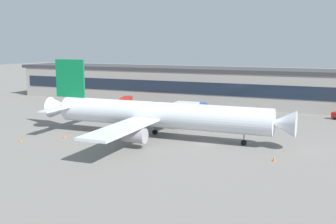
% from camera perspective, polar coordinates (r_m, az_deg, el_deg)
% --- Properties ---
extents(ground_plane, '(600.00, 600.00, 0.00)m').
position_cam_1_polar(ground_plane, '(82.69, 5.06, -4.43)').
color(ground_plane, slate).
extents(terminal_building, '(182.74, 18.70, 12.14)m').
position_cam_1_polar(terminal_building, '(134.42, 12.87, 3.35)').
color(terminal_building, '#9E9993').
rests_on(terminal_building, ground_plane).
extents(airliner, '(56.63, 48.37, 16.45)m').
position_cam_1_polar(airliner, '(86.86, -1.63, -0.36)').
color(airliner, silver).
rests_on(airliner, ground_plane).
extents(fuel_truck, '(5.30, 8.85, 3.35)m').
position_cam_1_polar(fuel_truck, '(128.73, -5.96, 1.39)').
color(fuel_truck, red).
rests_on(fuel_truck, ground_plane).
extents(crew_van, '(5.53, 4.75, 2.55)m').
position_cam_1_polar(crew_van, '(121.82, 4.32, 0.76)').
color(crew_van, '#2651A5').
rests_on(crew_van, ground_plane).
extents(baggage_tug, '(3.12, 4.07, 1.85)m').
position_cam_1_polar(baggage_tug, '(128.84, -1.79, 1.08)').
color(baggage_tug, '#2651A5').
rests_on(baggage_tug, ground_plane).
extents(pushback_tractor, '(5.38, 5.00, 1.75)m').
position_cam_1_polar(pushback_tractor, '(146.39, -13.10, 1.83)').
color(pushback_tractor, red).
rests_on(pushback_tractor, ground_plane).
extents(traffic_cone_0, '(0.57, 0.57, 0.71)m').
position_cam_1_polar(traffic_cone_0, '(72.35, 14.69, -6.43)').
color(traffic_cone_0, '#F2590C').
rests_on(traffic_cone_0, ground_plane).
extents(traffic_cone_1, '(0.59, 0.59, 0.74)m').
position_cam_1_polar(traffic_cone_1, '(89.76, -14.34, -3.34)').
color(traffic_cone_1, '#F2590C').
rests_on(traffic_cone_1, ground_plane).
extents(traffic_cone_2, '(0.54, 0.54, 0.68)m').
position_cam_1_polar(traffic_cone_2, '(89.05, -20.00, -3.74)').
color(traffic_cone_2, '#F2590C').
rests_on(traffic_cone_2, ground_plane).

